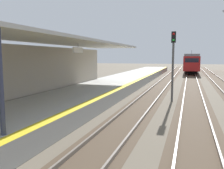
{
  "coord_description": "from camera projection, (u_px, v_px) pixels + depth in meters",
  "views": [
    {
      "loc": [
        4.92,
        -1.06,
        3.39
      ],
      "look_at": [
        1.55,
        9.27,
        2.1
      ],
      "focal_mm": 37.96,
      "sensor_mm": 36.0,
      "label": 1
    }
  ],
  "objects": [
    {
      "name": "approaching_train",
      "position": [
        191.0,
        62.0,
        50.18
      ],
      "size": [
        2.93,
        19.6,
        4.76
      ],
      "color": "maroon",
      "rests_on": "ground"
    },
    {
      "name": "station_building_with_canopy",
      "position": [
        33.0,
        68.0,
        14.7
      ],
      "size": [
        4.85,
        24.0,
        4.43
      ],
      "color": "#4C4C4C",
      "rests_on": "ground"
    },
    {
      "name": "track_pair_nearest_platform",
      "position": [
        153.0,
        94.0,
        21.2
      ],
      "size": [
        2.34,
        120.0,
        0.16
      ],
      "color": "#4C3D2D",
      "rests_on": "ground"
    },
    {
      "name": "station_platform",
      "position": [
        90.0,
        94.0,
        18.74
      ],
      "size": [
        5.0,
        80.0,
        0.91
      ],
      "color": "#A8A8A3",
      "rests_on": "ground"
    },
    {
      "name": "track_pair_middle",
      "position": [
        193.0,
        96.0,
        20.15
      ],
      "size": [
        2.34,
        120.0,
        0.16
      ],
      "color": "#4C3D2D",
      "rests_on": "ground"
    },
    {
      "name": "rail_signal_post",
      "position": [
        173.0,
        59.0,
        17.52
      ],
      "size": [
        0.32,
        0.34,
        5.2
      ],
      "color": "#4C4C4C",
      "rests_on": "ground"
    }
  ]
}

